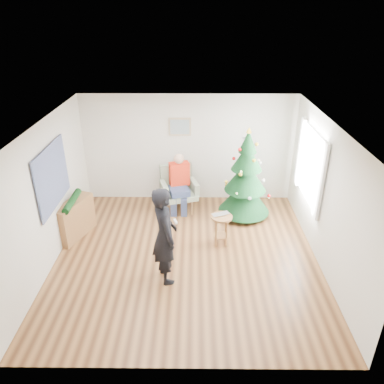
{
  "coord_description": "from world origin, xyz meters",
  "views": [
    {
      "loc": [
        0.16,
        -5.92,
        4.38
      ],
      "look_at": [
        0.1,
        0.6,
        1.1
      ],
      "focal_mm": 35.0,
      "sensor_mm": 36.0,
      "label": 1
    }
  ],
  "objects_px": {
    "stool": "(221,230)",
    "console": "(75,219)",
    "christmas_tree": "(246,178)",
    "standing_man": "(165,236)",
    "armchair": "(179,193)"
  },
  "relations": [
    {
      "from": "stool",
      "to": "armchair",
      "type": "height_order",
      "value": "armchair"
    },
    {
      "from": "standing_man",
      "to": "christmas_tree",
      "type": "bearing_deg",
      "value": -54.69
    },
    {
      "from": "christmas_tree",
      "to": "standing_man",
      "type": "relative_size",
      "value": 1.18
    },
    {
      "from": "console",
      "to": "stool",
      "type": "bearing_deg",
      "value": 14.81
    },
    {
      "from": "stool",
      "to": "console",
      "type": "xyz_separation_m",
      "value": [
        -3.02,
        0.27,
        0.07
      ]
    },
    {
      "from": "stool",
      "to": "standing_man",
      "type": "distance_m",
      "value": 1.6
    },
    {
      "from": "christmas_tree",
      "to": "standing_man",
      "type": "xyz_separation_m",
      "value": [
        -1.63,
        -2.25,
        -0.06
      ]
    },
    {
      "from": "armchair",
      "to": "standing_man",
      "type": "relative_size",
      "value": 0.58
    },
    {
      "from": "console",
      "to": "christmas_tree",
      "type": "bearing_deg",
      "value": 33.97
    },
    {
      "from": "console",
      "to": "standing_man",
      "type": "bearing_deg",
      "value": -14.39
    },
    {
      "from": "christmas_tree",
      "to": "console",
      "type": "distance_m",
      "value": 3.76
    },
    {
      "from": "christmas_tree",
      "to": "stool",
      "type": "distance_m",
      "value": 1.45
    },
    {
      "from": "stool",
      "to": "armchair",
      "type": "distance_m",
      "value": 1.75
    },
    {
      "from": "stool",
      "to": "christmas_tree",
      "type": "bearing_deg",
      "value": 63.15
    },
    {
      "from": "christmas_tree",
      "to": "standing_man",
      "type": "distance_m",
      "value": 2.78
    }
  ]
}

